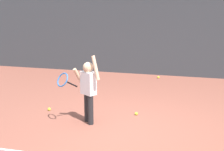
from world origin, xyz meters
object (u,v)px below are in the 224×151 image
at_px(tennis_ball_2, 158,77).
at_px(tennis_ball_5, 49,109).
at_px(tennis_player, 87,87).
at_px(tennis_ball_4, 136,114).

bearing_deg(tennis_ball_2, tennis_ball_5, -119.12).
bearing_deg(tennis_player, tennis_ball_5, -171.19).
distance_m(tennis_ball_2, tennis_ball_4, 3.30).
relative_size(tennis_ball_2, tennis_ball_4, 1.00).
distance_m(tennis_player, tennis_ball_5, 1.32).
height_order(tennis_player, tennis_ball_4, tennis_player).
xyz_separation_m(tennis_player, tennis_ball_4, (0.84, 0.65, -0.69)).
bearing_deg(tennis_ball_4, tennis_ball_2, 88.76).
relative_size(tennis_player, tennis_ball_5, 20.46).
distance_m(tennis_ball_2, tennis_ball_5, 4.00).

